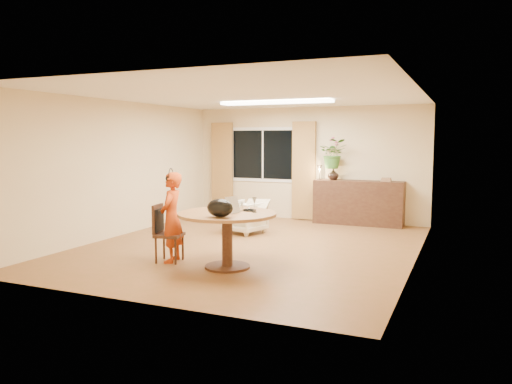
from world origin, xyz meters
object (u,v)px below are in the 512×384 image
dining_table (227,224)px  sideboard (358,203)px  dining_chair (169,233)px  child (172,217)px  armchair (245,217)px

dining_table → sideboard: 4.57m
dining_table → dining_chair: bearing=-178.8°
child → sideboard: 4.86m
dining_table → child: size_ratio=1.04×
sideboard → dining_table: bearing=-102.5°
child → armchair: (0.05, 2.59, -0.36)m
dining_chair → child: bearing=16.9°
dining_table → armchair: bearing=108.9°
child → sideboard: (1.92, 4.46, -0.20)m
child → dining_table: bearing=77.5°
child → armchair: 2.62m
dining_table → armchair: dining_table is taller
dining_table → sideboard: (0.98, 4.46, -0.15)m
child → sideboard: size_ratio=0.71×
child → sideboard: bearing=144.1°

